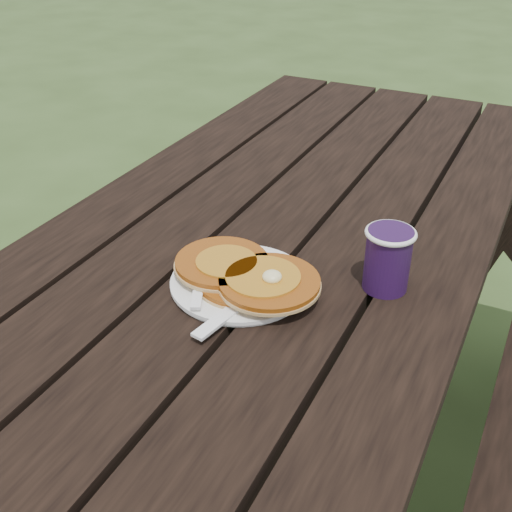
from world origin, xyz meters
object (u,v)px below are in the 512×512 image
at_px(pancake_stack, 247,275).
at_px(coffee_cup, 388,256).
at_px(picnic_table, 267,386).
at_px(plate, 240,283).

distance_m(pancake_stack, coffee_cup, 0.21).
bearing_deg(pancake_stack, picnic_table, 105.20).
xyz_separation_m(picnic_table, coffee_cup, (0.24, -0.09, 0.44)).
distance_m(picnic_table, coffee_cup, 0.51).
bearing_deg(coffee_cup, plate, -154.66).
xyz_separation_m(picnic_table, pancake_stack, (0.05, -0.19, 0.41)).
bearing_deg(plate, coffee_cup, 25.34).
bearing_deg(coffee_cup, pancake_stack, -152.69).
bearing_deg(picnic_table, plate, -78.15).
height_order(pancake_stack, coffee_cup, coffee_cup).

